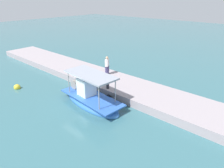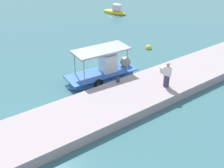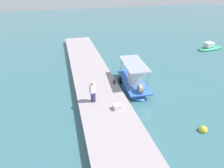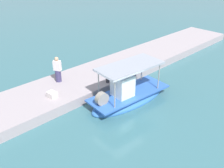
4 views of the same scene
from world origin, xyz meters
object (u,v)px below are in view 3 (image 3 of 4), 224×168
at_px(main_fishing_boat, 133,83).
at_px(cargo_crate, 117,107).
at_px(fisherman_near_bollard, 93,93).
at_px(mooring_bollard, 114,82).
at_px(marker_buoy, 203,130).
at_px(moored_boat_mid, 210,48).

height_order(main_fishing_boat, cargo_crate, main_fishing_boat).
xyz_separation_m(fisherman_near_bollard, cargo_crate, (1.48, 1.58, -0.63)).
height_order(mooring_bollard, marker_buoy, mooring_bollard).
bearing_deg(moored_boat_mid, fisherman_near_bollard, -64.01).
height_order(main_fishing_boat, fisherman_near_bollard, main_fishing_boat).
distance_m(mooring_bollard, cargo_crate, 3.91).
xyz_separation_m(main_fishing_boat, fisherman_near_bollard, (2.31, -4.38, 1.00)).
relative_size(main_fishing_boat, mooring_bollard, 15.55).
distance_m(main_fishing_boat, cargo_crate, 4.73).
relative_size(main_fishing_boat, fisherman_near_bollard, 3.26).
height_order(fisherman_near_bollard, moored_boat_mid, fisherman_near_bollard).
height_order(cargo_crate, moored_boat_mid, moored_boat_mid).
xyz_separation_m(fisherman_near_bollard, marker_buoy, (4.78, 6.91, -1.34)).
bearing_deg(marker_buoy, moored_boat_mid, 137.96).
relative_size(mooring_bollard, moored_boat_mid, 0.08).
xyz_separation_m(mooring_bollard, moored_boat_mid, (-7.43, 17.57, -0.64)).
bearing_deg(main_fishing_boat, marker_buoy, 19.57).
height_order(mooring_bollard, cargo_crate, mooring_bollard).
relative_size(main_fishing_boat, moored_boat_mid, 1.20).
relative_size(cargo_crate, marker_buoy, 1.02).
xyz_separation_m(cargo_crate, moored_boat_mid, (-11.24, 18.43, -0.64)).
bearing_deg(fisherman_near_bollard, mooring_bollard, 133.67).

